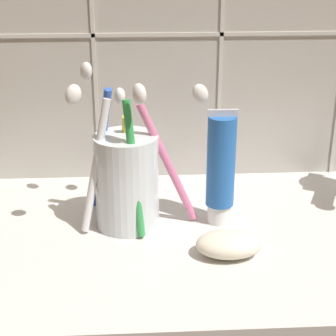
{
  "coord_description": "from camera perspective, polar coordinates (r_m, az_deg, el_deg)",
  "views": [
    {
      "loc": [
        -9.39,
        -56.47,
        34.08
      ],
      "look_at": [
        -6.18,
        1.05,
        9.75
      ],
      "focal_mm": 60.0,
      "sensor_mm": 36.0,
      "label": 1
    }
  ],
  "objects": [
    {
      "name": "toothbrush_cup",
      "position": [
        0.65,
        -4.23,
        -0.87
      ],
      "size": [
        15.94,
        11.51,
        18.57
      ],
      "color": "silver",
      "rests_on": "sink_counter"
    },
    {
      "name": "toothpaste_tube",
      "position": [
        0.65,
        4.97,
        -0.03
      ],
      "size": [
        3.46,
        3.3,
        13.97
      ],
      "color": "white",
      "rests_on": "sink_counter"
    },
    {
      "name": "soap_bar",
      "position": [
        0.61,
        6.29,
        -7.69
      ],
      "size": [
        7.12,
        4.8,
        2.65
      ],
      "primitive_type": "ellipsoid",
      "color": "silver",
      "rests_on": "sink_counter"
    },
    {
      "name": "sink_counter",
      "position": [
        0.66,
        5.45,
        -7.24
      ],
      "size": [
        66.37,
        34.48,
        2.0
      ],
      "primitive_type": "cube",
      "color": "silver",
      "rests_on": "ground"
    }
  ]
}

